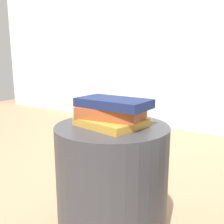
# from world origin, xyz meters

# --- Properties ---
(side_table) EXTENTS (0.47, 0.47, 0.54)m
(side_table) POSITION_xyz_m (0.00, 0.00, 0.27)
(side_table) COLOR #333338
(side_table) RESTS_ON ground_plane
(book_ochre) EXTENTS (0.28, 0.24, 0.03)m
(book_ochre) POSITION_xyz_m (-0.00, -0.01, 0.56)
(book_ochre) COLOR #B7842D
(book_ochre) RESTS_ON side_table
(book_rust) EXTENTS (0.28, 0.19, 0.05)m
(book_rust) POSITION_xyz_m (-0.01, -0.00, 0.60)
(book_rust) COLOR #994723
(book_rust) RESTS_ON book_ochre
(book_navy) EXTENTS (0.29, 0.16, 0.04)m
(book_navy) POSITION_xyz_m (0.01, -0.00, 0.64)
(book_navy) COLOR #19234C
(book_navy) RESTS_ON book_rust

